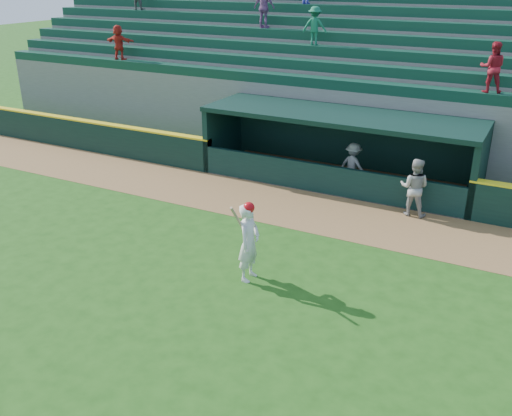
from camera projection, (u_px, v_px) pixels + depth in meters
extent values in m
plane|color=#1E4B12|center=(225.00, 280.00, 13.76)|extent=(120.00, 120.00, 0.00)
cube|color=brown|center=(305.00, 210.00, 17.75)|extent=(40.00, 3.00, 0.01)
cube|color=black|center=(55.00, 130.00, 24.12)|extent=(15.50, 0.30, 1.20)
cube|color=yellow|center=(53.00, 116.00, 23.87)|extent=(15.50, 0.32, 0.06)
imported|color=#9C9C97|center=(414.00, 187.00, 17.07)|extent=(0.89, 0.71, 1.79)
imported|color=#9F9F9A|center=(353.00, 165.00, 19.35)|extent=(1.12, 0.84, 1.55)
cube|color=slate|center=(337.00, 182.00, 20.03)|extent=(9.00, 2.60, 0.04)
cube|color=black|center=(223.00, 134.00, 21.56)|extent=(0.20, 2.60, 2.30)
cube|color=black|center=(479.00, 171.00, 17.62)|extent=(0.20, 2.60, 2.30)
cube|color=black|center=(351.00, 141.00, 20.65)|extent=(9.40, 0.20, 2.30)
cube|color=black|center=(341.00, 116.00, 19.11)|extent=(9.40, 2.80, 0.16)
cube|color=black|center=(325.00, 179.00, 18.85)|extent=(9.00, 0.16, 1.00)
cube|color=brown|center=(345.00, 169.00, 20.59)|extent=(8.40, 0.45, 0.10)
cube|color=slate|center=(356.00, 130.00, 20.96)|extent=(34.00, 0.85, 2.91)
cube|color=#0F3828|center=(358.00, 86.00, 20.22)|extent=(34.00, 0.60, 0.36)
cube|color=slate|center=(364.00, 119.00, 21.56)|extent=(34.00, 0.85, 3.36)
cube|color=#0F3828|center=(366.00, 69.00, 20.74)|extent=(34.00, 0.60, 0.36)
cube|color=slate|center=(371.00, 108.00, 22.17)|extent=(34.00, 0.85, 3.81)
cube|color=#0F3828|center=(374.00, 54.00, 21.26)|extent=(34.00, 0.60, 0.36)
cube|color=slate|center=(378.00, 99.00, 22.77)|extent=(34.00, 0.85, 4.26)
cube|color=#0F3828|center=(382.00, 39.00, 21.78)|extent=(34.00, 0.60, 0.36)
cube|color=slate|center=(384.00, 89.00, 23.38)|extent=(34.00, 0.85, 4.71)
cube|color=#0F3828|center=(389.00, 25.00, 22.29)|extent=(34.00, 0.60, 0.36)
cube|color=slate|center=(390.00, 80.00, 23.98)|extent=(34.00, 0.85, 5.16)
cube|color=#0F3828|center=(396.00, 11.00, 22.81)|extent=(34.00, 0.60, 0.36)
cube|color=slate|center=(396.00, 72.00, 24.59)|extent=(34.00, 0.85, 5.61)
cube|color=slate|center=(400.00, 70.00, 25.06)|extent=(34.50, 0.30, 5.61)
imported|color=#B0221B|center=(119.00, 42.00, 24.52)|extent=(1.38, 0.57, 1.45)
imported|color=#166645|center=(315.00, 26.00, 21.97)|extent=(1.01, 0.70, 1.44)
imported|color=#86508A|center=(264.00, 8.00, 23.58)|extent=(0.96, 0.43, 1.62)
imported|color=maroon|center=(492.00, 67.00, 18.00)|extent=(0.87, 0.74, 1.58)
imported|color=silver|center=(249.00, 243.00, 13.48)|extent=(0.47, 0.71, 1.93)
sphere|color=#BB0A10|center=(249.00, 208.00, 13.13)|extent=(0.27, 0.27, 0.27)
cylinder|color=tan|center=(237.00, 219.00, 13.12)|extent=(0.15, 0.53, 0.76)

